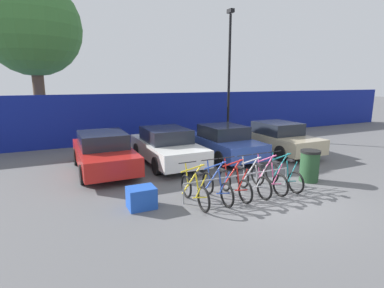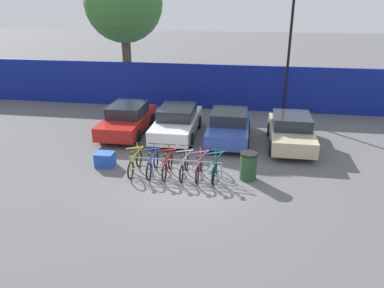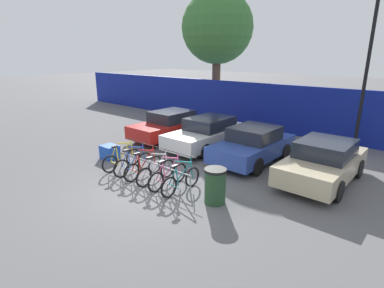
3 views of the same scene
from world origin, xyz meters
name	(u,v)px [view 3 (image 3 of 3)]	position (x,y,z in m)	size (l,w,h in m)	color
ground_plane	(150,190)	(0.00, 0.00, 0.00)	(120.00, 120.00, 0.00)	#59595B
hoarding_wall	(284,109)	(0.00, 9.50, 1.29)	(36.00, 0.16, 2.59)	navy
bike_rack	(152,165)	(-0.66, 0.68, 0.48)	(3.55, 0.04, 0.57)	gray
bicycle_yellow	(122,159)	(-2.16, 0.53, 0.38)	(0.68, 1.71, 1.05)	black
bicycle_blue	(133,163)	(-1.48, 0.53, 0.38)	(0.68, 1.71, 1.05)	black
bicycle_red	(144,167)	(-0.91, 0.53, 0.38)	(0.68, 1.71, 1.05)	black
bicycle_silver	(156,171)	(-0.29, 0.53, 0.38)	(0.68, 1.71, 1.05)	black
bicycle_pink	(168,176)	(0.28, 0.53, 0.38)	(0.68, 1.71, 1.05)	black
bicycle_teal	(181,180)	(0.84, 0.53, 0.38)	(0.68, 1.71, 1.05)	black
car_red	(171,125)	(-3.81, 4.73, 0.69)	(1.91, 4.27, 1.40)	red
car_white	(208,133)	(-1.38, 4.72, 0.69)	(1.91, 4.40, 1.40)	silver
car_blue	(253,145)	(1.08, 4.42, 0.69)	(1.91, 3.91, 1.40)	#2D479E
car_beige	(323,162)	(3.82, 4.23, 0.69)	(1.91, 4.07, 1.40)	#C1B28E
lamp_post	(368,60)	(3.81, 8.50, 3.87)	(0.24, 0.44, 7.02)	black
trash_bin	(215,186)	(2.05, 0.65, 0.52)	(0.63, 0.63, 1.03)	#234728
cargo_crate	(110,152)	(-3.49, 0.90, 0.28)	(0.70, 0.56, 0.55)	blue
tree_behind_hoarding	(217,28)	(-5.88, 11.30, 5.77)	(4.70, 4.70, 8.16)	brown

